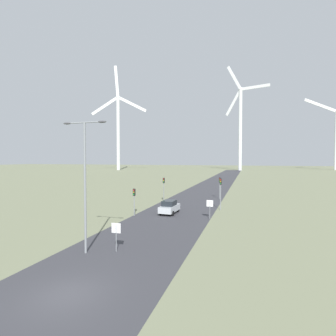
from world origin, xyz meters
TOP-DOWN VIEW (x-y plane):
  - ground_plane at (0.00, 0.00)m, footprint 600.00×600.00m
  - road_surface at (0.00, 48.00)m, footprint 10.00×240.00m
  - streetlamp at (-2.83, 5.76)m, footprint 3.85×0.32m
  - stop_sign_near at (-0.68, 6.76)m, footprint 0.81×0.07m
  - stop_sign_far at (4.90, 20.36)m, footprint 0.81×0.07m
  - traffic_light_post_near_left at (-4.80, 19.31)m, footprint 0.28×0.34m
  - traffic_light_post_near_right at (5.58, 26.66)m, footprint 0.28×0.34m
  - traffic_light_post_mid_left at (-4.40, 30.59)m, footprint 0.28×0.34m
  - traffic_light_post_mid_right at (4.40, 36.97)m, footprint 0.28×0.33m
  - car_approaching at (-0.79, 21.95)m, footprint 1.99×4.18m
  - wind_turbine_far_left at (-74.68, 147.53)m, footprint 34.33×14.07m
  - wind_turbine_left at (4.23, 165.59)m, footprint 27.21×11.10m
  - wind_turbine_center at (66.34, 191.72)m, footprint 38.89×10.59m

SIDE VIEW (x-z plane):
  - ground_plane at x=0.00m, z-range 0.00..0.00m
  - road_surface at x=0.00m, z-range 0.00..0.01m
  - car_approaching at x=-0.79m, z-range 0.00..1.83m
  - stop_sign_near at x=-0.68m, z-range 0.45..2.76m
  - stop_sign_far at x=4.90m, z-range 0.46..2.81m
  - traffic_light_post_near_left at x=-4.80m, z-range 0.83..4.38m
  - traffic_light_post_mid_right at x=4.40m, z-range 0.94..4.96m
  - traffic_light_post_mid_left at x=-4.40m, z-range 0.97..5.19m
  - traffic_light_post_near_right at x=5.58m, z-range 1.05..5.65m
  - streetlamp at x=-2.83m, z-range 1.33..11.70m
  - wind_turbine_center at x=66.34m, z-range -1.87..52.89m
  - wind_turbine_far_left at x=-74.68m, z-range -4.69..65.06m
  - wind_turbine_left at x=4.23m, z-range -2.95..66.46m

